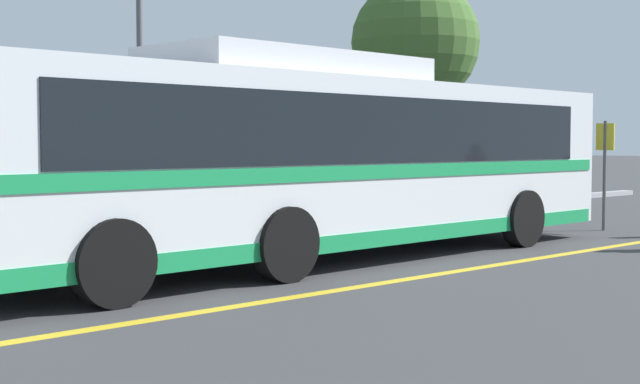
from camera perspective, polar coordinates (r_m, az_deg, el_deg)
name	(u,v)px	position (r m, az deg, el deg)	size (l,w,h in m)	color
ground_plane	(345,253)	(14.80, 1.59, -3.93)	(220.00, 220.00, 0.00)	#38383A
lane_strip_0	(430,275)	(12.38, 7.04, -5.33)	(0.20, 32.33, 0.01)	gold
curb_strip	(134,231)	(18.16, -11.81, -2.44)	(40.33, 0.36, 0.15)	#99999E
transit_bus	(319,158)	(13.74, -0.05, 2.22)	(12.70, 2.95, 3.15)	silver
parked_car_2	(255,196)	(18.07, -4.15, -0.27)	(4.15, 1.99, 1.47)	navy
parked_car_3	(436,185)	(22.51, 7.42, 0.45)	(4.31, 1.79, 1.54)	navy
bus_stop_sign	(605,161)	(19.44, 17.76, 1.89)	(0.07, 0.40, 2.28)	#59595E
street_lamp	(140,37)	(19.56, -11.46, 9.69)	(0.47, 0.47, 5.75)	#59595E
tree_0	(415,43)	(27.95, 6.13, 9.48)	(3.96, 3.96, 6.91)	#513823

